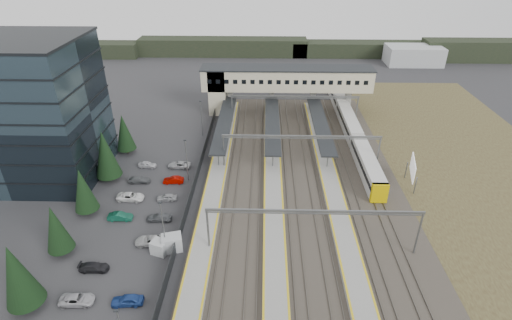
{
  "coord_description": "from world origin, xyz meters",
  "views": [
    {
      "loc": [
        5.45,
        -49.75,
        38.08
      ],
      "look_at": [
        3.99,
        10.57,
        4.0
      ],
      "focal_mm": 28.0,
      "sensor_mm": 36.0,
      "label": 1
    }
  ],
  "objects_px": {
    "relay_cabin_far": "(160,247)",
    "billboard": "(413,169)",
    "office_building": "(20,111)",
    "train": "(349,123)",
    "footbridge": "(275,81)",
    "relay_cabin_near": "(172,243)"
  },
  "relations": [
    {
      "from": "relay_cabin_near",
      "to": "billboard",
      "type": "xyz_separation_m",
      "value": [
        37.85,
        17.08,
        2.32
      ]
    },
    {
      "from": "relay_cabin_far",
      "to": "billboard",
      "type": "relative_size",
      "value": 0.44
    },
    {
      "from": "footbridge",
      "to": "train",
      "type": "height_order",
      "value": "footbridge"
    },
    {
      "from": "train",
      "to": "relay_cabin_near",
      "type": "bearing_deg",
      "value": -128.56
    },
    {
      "from": "office_building",
      "to": "relay_cabin_far",
      "type": "bearing_deg",
      "value": -37.01
    },
    {
      "from": "footbridge",
      "to": "billboard",
      "type": "bearing_deg",
      "value": -54.95
    },
    {
      "from": "office_building",
      "to": "train",
      "type": "relative_size",
      "value": 0.44
    },
    {
      "from": "relay_cabin_far",
      "to": "billboard",
      "type": "bearing_deg",
      "value": 24.3
    },
    {
      "from": "relay_cabin_far",
      "to": "billboard",
      "type": "xyz_separation_m",
      "value": [
        39.41,
        17.79,
        2.48
      ]
    },
    {
      "from": "train",
      "to": "office_building",
      "type": "bearing_deg",
      "value": -162.24
    },
    {
      "from": "office_building",
      "to": "relay_cabin_far",
      "type": "relative_size",
      "value": 9.33
    },
    {
      "from": "office_building",
      "to": "billboard",
      "type": "xyz_separation_m",
      "value": [
        66.7,
        -2.78,
        -8.73
      ]
    },
    {
      "from": "office_building",
      "to": "footbridge",
      "type": "height_order",
      "value": "office_building"
    },
    {
      "from": "office_building",
      "to": "relay_cabin_near",
      "type": "relative_size",
      "value": 7.69
    },
    {
      "from": "footbridge",
      "to": "billboard",
      "type": "distance_m",
      "value": 40.29
    },
    {
      "from": "office_building",
      "to": "footbridge",
      "type": "bearing_deg",
      "value": 34.47
    },
    {
      "from": "relay_cabin_near",
      "to": "billboard",
      "type": "height_order",
      "value": "billboard"
    },
    {
      "from": "relay_cabin_far",
      "to": "train",
      "type": "xyz_separation_m",
      "value": [
        32.71,
        39.79,
        0.93
      ]
    },
    {
      "from": "billboard",
      "to": "office_building",
      "type": "bearing_deg",
      "value": 177.61
    },
    {
      "from": "billboard",
      "to": "footbridge",
      "type": "bearing_deg",
      "value": 125.05
    },
    {
      "from": "office_building",
      "to": "train",
      "type": "distance_m",
      "value": 63.84
    },
    {
      "from": "footbridge",
      "to": "train",
      "type": "xyz_separation_m",
      "value": [
        16.3,
        -10.78,
        -6.02
      ]
    }
  ]
}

